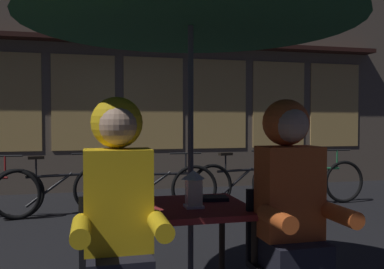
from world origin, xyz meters
name	(u,v)px	position (x,y,z in m)	size (l,w,h in m)	color
cafe_table	(191,221)	(0.00, 0.00, 0.64)	(0.72, 0.72, 0.74)	maroon
lantern	(193,188)	(0.00, -0.08, 0.86)	(0.11, 0.11, 0.23)	white
chair_right	(286,257)	(0.48, -0.37, 0.49)	(0.40, 0.40, 0.87)	black
person_left_hooded	(118,205)	(-0.48, -0.43, 0.85)	(0.45, 0.56, 1.40)	black
person_right_hooded	(291,197)	(0.48, -0.43, 0.85)	(0.45, 0.56, 1.40)	black
shopfront_building	(151,26)	(0.53, 5.39, 3.09)	(10.00, 0.93, 6.20)	#6B5B4C
bicycle_third	(59,190)	(-1.04, 3.25, 0.35)	(1.65, 0.40, 0.84)	black
bicycle_fourth	(158,188)	(0.28, 3.09, 0.35)	(1.68, 0.12, 0.84)	black
bicycle_fifth	(242,183)	(1.57, 3.23, 0.35)	(1.65, 0.40, 0.84)	black
bicycle_furthest	(314,182)	(2.70, 3.14, 0.35)	(1.68, 0.09, 0.84)	black
book	(213,198)	(0.18, 0.13, 0.75)	(0.20, 0.14, 0.02)	black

